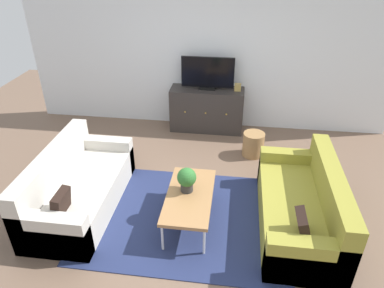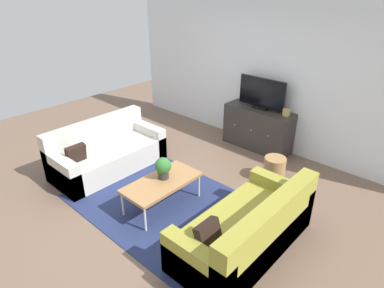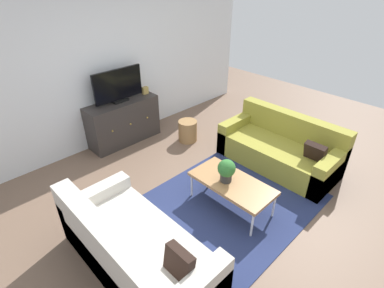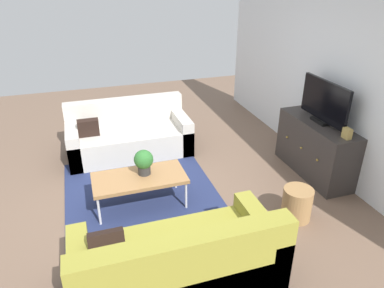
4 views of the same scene
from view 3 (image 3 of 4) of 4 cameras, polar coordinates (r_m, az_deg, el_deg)
name	(u,v)px [view 3 (image 3 of 4)]	position (r m, az deg, el deg)	size (l,w,h in m)	color
ground_plane	(216,201)	(4.20, 4.65, -10.78)	(10.00, 10.00, 0.00)	brown
wall_back	(106,66)	(5.34, -16.19, 14.26)	(6.40, 0.12, 2.70)	white
area_rug	(224,206)	(4.13, 6.24, -11.69)	(2.50, 1.90, 0.01)	navy
couch_left_side	(132,252)	(3.31, -11.49, -19.71)	(0.86, 1.83, 0.80)	beige
couch_right_side	(281,149)	(4.98, 16.77, -0.86)	(0.86, 1.83, 0.80)	olive
coffee_table	(232,184)	(3.90, 7.69, -7.54)	(0.54, 1.10, 0.41)	#A37547
potted_plant	(226,170)	(3.78, 6.63, -4.94)	(0.23, 0.23, 0.31)	#2D2D2D
tv_console	(124,122)	(5.47, -13.01, 4.19)	(1.29, 0.47, 0.78)	#332D2B
flat_screen_tv	(118,86)	(5.23, -14.00, 10.77)	(0.90, 0.16, 0.56)	black
mantel_clock	(145,90)	(5.55, -9.00, 10.13)	(0.11, 0.07, 0.13)	tan
wicker_basket	(188,131)	(5.43, -0.83, 2.54)	(0.34, 0.34, 0.39)	#9E7547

